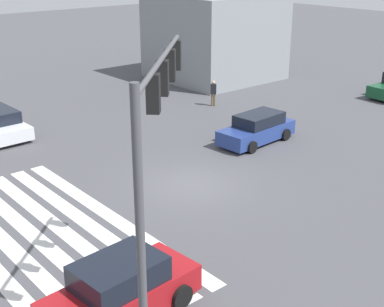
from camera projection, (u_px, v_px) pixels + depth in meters
The scene contains 7 objects.
ground_plane at pixel (192, 185), 22.84m from camera, with size 137.89×137.89×0.00m, color #47474C.
crosswalk_markings at pixel (25, 244), 18.29m from camera, with size 12.42×7.25×0.01m.
traffic_signal_mast at pixel (157, 135), 11.95m from camera, with size 4.91×4.91×7.33m.
car_0 at pixel (121, 290), 14.50m from camera, with size 2.37×4.53×1.69m.
car_3 at pixel (257, 129), 27.73m from camera, with size 2.19×4.57×1.52m.
corner_building at pixel (215, 37), 41.11m from camera, with size 8.22×8.22×6.32m.
pedestrian at pixel (213, 92), 34.13m from camera, with size 0.41×0.41×1.65m.
Camera 1 is at (15.89, -13.50, 9.42)m, focal length 50.00 mm.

